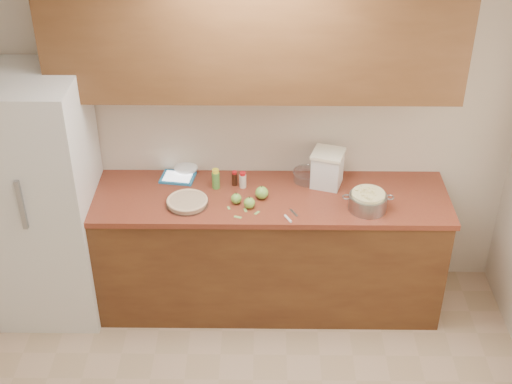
{
  "coord_description": "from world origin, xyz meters",
  "views": [
    {
      "loc": [
        0.06,
        -2.56,
        3.57
      ],
      "look_at": [
        0.01,
        1.43,
        0.98
      ],
      "focal_mm": 50.0,
      "sensor_mm": 36.0,
      "label": 1
    }
  ],
  "objects_px": {
    "pie": "(187,202)",
    "tablet": "(178,177)",
    "colander": "(368,201)",
    "flour_canister": "(327,168)"
  },
  "relations": [
    {
      "from": "pie",
      "to": "tablet",
      "type": "bearing_deg",
      "value": 106.42
    },
    {
      "from": "flour_canister",
      "to": "colander",
      "type": "bearing_deg",
      "value": -51.07
    },
    {
      "from": "colander",
      "to": "pie",
      "type": "bearing_deg",
      "value": 178.32
    },
    {
      "from": "colander",
      "to": "tablet",
      "type": "xyz_separation_m",
      "value": [
        -1.29,
        0.37,
        -0.05
      ]
    },
    {
      "from": "colander",
      "to": "tablet",
      "type": "relative_size",
      "value": 1.32
    },
    {
      "from": "pie",
      "to": "colander",
      "type": "height_order",
      "value": "colander"
    },
    {
      "from": "pie",
      "to": "flour_canister",
      "type": "distance_m",
      "value": 0.99
    },
    {
      "from": "colander",
      "to": "flour_canister",
      "type": "height_order",
      "value": "flour_canister"
    },
    {
      "from": "pie",
      "to": "colander",
      "type": "xyz_separation_m",
      "value": [
        1.19,
        -0.03,
        0.04
      ]
    },
    {
      "from": "pie",
      "to": "tablet",
      "type": "distance_m",
      "value": 0.35
    }
  ]
}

